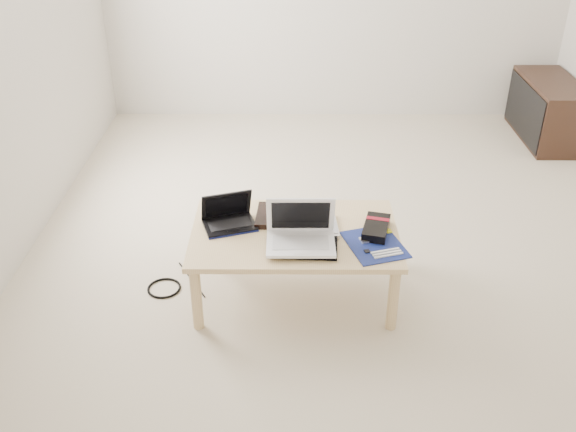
{
  "coord_description": "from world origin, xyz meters",
  "views": [
    {
      "loc": [
        -0.38,
        -3.64,
        2.19
      ],
      "look_at": [
        -0.39,
        -0.74,
        0.5
      ],
      "focal_mm": 40.0,
      "sensor_mm": 36.0,
      "label": 1
    }
  ],
  "objects_px": {
    "coffee_table": "(295,239)",
    "netbook": "(229,218)",
    "white_laptop": "(301,234)",
    "gpu_box": "(376,228)",
    "media_cabinet": "(548,110)"
  },
  "relations": [
    {
      "from": "white_laptop",
      "to": "gpu_box",
      "type": "xyz_separation_m",
      "value": [
        0.4,
        0.13,
        -0.04
      ]
    },
    {
      "from": "netbook",
      "to": "media_cabinet",
      "type": "bearing_deg",
      "value": 40.47
    },
    {
      "from": "coffee_table",
      "to": "netbook",
      "type": "height_order",
      "value": "netbook"
    },
    {
      "from": "coffee_table",
      "to": "white_laptop",
      "type": "height_order",
      "value": "white_laptop"
    },
    {
      "from": "white_laptop",
      "to": "gpu_box",
      "type": "height_order",
      "value": "white_laptop"
    },
    {
      "from": "netbook",
      "to": "coffee_table",
      "type": "bearing_deg",
      "value": -10.73
    },
    {
      "from": "white_laptop",
      "to": "media_cabinet",
      "type": "bearing_deg",
      "value": 47.89
    },
    {
      "from": "media_cabinet",
      "to": "gpu_box",
      "type": "xyz_separation_m",
      "value": [
        -1.7,
        -2.19,
        0.18
      ]
    },
    {
      "from": "coffee_table",
      "to": "media_cabinet",
      "type": "xyz_separation_m",
      "value": [
        2.13,
        2.19,
        -0.1
      ]
    },
    {
      "from": "media_cabinet",
      "to": "white_laptop",
      "type": "distance_m",
      "value": 3.14
    },
    {
      "from": "netbook",
      "to": "white_laptop",
      "type": "relative_size",
      "value": 0.91
    },
    {
      "from": "coffee_table",
      "to": "netbook",
      "type": "relative_size",
      "value": 3.45
    },
    {
      "from": "gpu_box",
      "to": "white_laptop",
      "type": "bearing_deg",
      "value": -161.95
    },
    {
      "from": "coffee_table",
      "to": "netbook",
      "type": "bearing_deg",
      "value": 169.27
    },
    {
      "from": "coffee_table",
      "to": "media_cabinet",
      "type": "relative_size",
      "value": 1.22
    }
  ]
}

